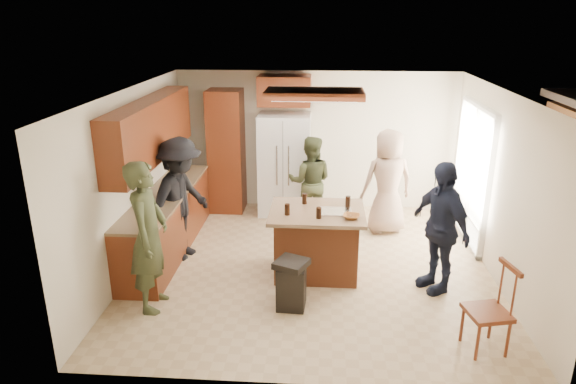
# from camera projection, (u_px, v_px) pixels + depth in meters

# --- Properties ---
(person_front_left) EXTENTS (0.52, 0.70, 1.87)m
(person_front_left) POSITION_uv_depth(u_px,v_px,m) (149.00, 237.00, 6.09)
(person_front_left) COLOR #383E24
(person_front_left) RESTS_ON ground
(person_behind_left) EXTENTS (0.77, 0.49, 1.55)m
(person_behind_left) POSITION_uv_depth(u_px,v_px,m) (310.00, 182.00, 8.59)
(person_behind_left) COLOR #394126
(person_behind_left) RESTS_ON ground
(person_behind_right) EXTENTS (0.96, 0.74, 1.73)m
(person_behind_right) POSITION_uv_depth(u_px,v_px,m) (388.00, 182.00, 8.31)
(person_behind_right) COLOR #9E806C
(person_behind_right) RESTS_ON ground
(person_side_right) EXTENTS (0.92, 1.15, 1.74)m
(person_side_right) POSITION_uv_depth(u_px,v_px,m) (440.00, 227.00, 6.53)
(person_side_right) COLOR #181E31
(person_side_right) RESTS_ON ground
(person_counter) EXTENTS (0.91, 1.29, 1.81)m
(person_counter) POSITION_uv_depth(u_px,v_px,m) (181.00, 199.00, 7.40)
(person_counter) COLOR black
(person_counter) RESTS_ON ground
(left_cabinetry) EXTENTS (0.64, 3.00, 2.30)m
(left_cabinetry) POSITION_uv_depth(u_px,v_px,m) (162.00, 191.00, 7.60)
(left_cabinetry) COLOR maroon
(left_cabinetry) RESTS_ON ground
(back_wall_units) EXTENTS (1.80, 0.60, 2.45)m
(back_wall_units) POSITION_uv_depth(u_px,v_px,m) (241.00, 136.00, 9.09)
(back_wall_units) COLOR maroon
(back_wall_units) RESTS_ON ground
(refrigerator) EXTENTS (0.90, 0.76, 1.80)m
(refrigerator) POSITION_uv_depth(u_px,v_px,m) (285.00, 165.00, 9.12)
(refrigerator) COLOR white
(refrigerator) RESTS_ON ground
(kitchen_island) EXTENTS (1.28, 1.03, 0.93)m
(kitchen_island) POSITION_uv_depth(u_px,v_px,m) (316.00, 241.00, 7.06)
(kitchen_island) COLOR brown
(kitchen_island) RESTS_ON ground
(island_items) EXTENTS (1.00, 0.66, 0.15)m
(island_items) POSITION_uv_depth(u_px,v_px,m) (333.00, 211.00, 6.80)
(island_items) COLOR silver
(island_items) RESTS_ON kitchen_island
(trash_bin) EXTENTS (0.47, 0.47, 0.63)m
(trash_bin) POSITION_uv_depth(u_px,v_px,m) (291.00, 284.00, 6.27)
(trash_bin) COLOR black
(trash_bin) RESTS_ON ground
(spindle_chair) EXTENTS (0.50, 0.50, 0.99)m
(spindle_chair) POSITION_uv_depth(u_px,v_px,m) (489.00, 312.00, 5.43)
(spindle_chair) COLOR maroon
(spindle_chair) RESTS_ON ground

